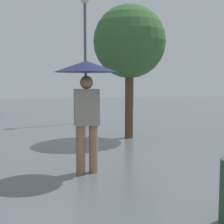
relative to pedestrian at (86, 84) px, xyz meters
The scene contains 3 objects.
pedestrian is the anchor object (origin of this frame).
tree 3.69m from the pedestrian, 61.74° to the left, with size 1.98×1.98×3.65m.
street_lamp 6.97m from the pedestrian, 81.68° to the left, with size 0.36×0.36×4.83m.
Camera 1 is at (-0.30, -0.62, 1.56)m, focal length 50.00 mm.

